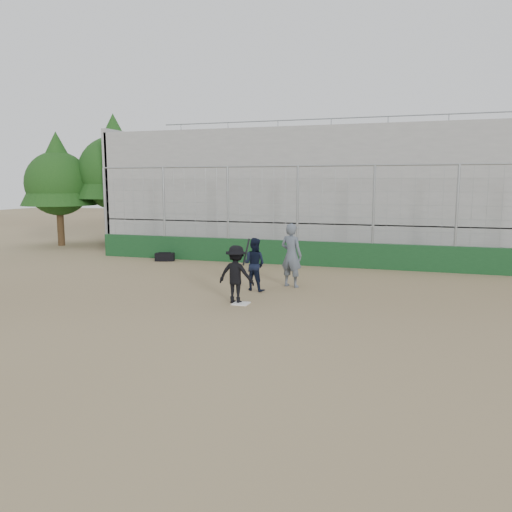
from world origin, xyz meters
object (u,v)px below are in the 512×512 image
(batter_at_plate, at_px, (236,274))
(umpire, at_px, (291,258))
(equipment_bag, at_px, (165,257))
(catcher_crouched, at_px, (254,273))

(batter_at_plate, relative_size, umpire, 0.96)
(batter_at_plate, height_order, umpire, umpire)
(equipment_bag, bearing_deg, umpire, -29.33)
(umpire, bearing_deg, equipment_bag, -10.23)
(catcher_crouched, xyz_separation_m, equipment_bag, (-5.48, 4.54, -0.39))
(equipment_bag, bearing_deg, catcher_crouched, -39.60)
(umpire, distance_m, equipment_bag, 7.43)
(equipment_bag, bearing_deg, batter_at_plate, -48.48)
(catcher_crouched, distance_m, umpire, 1.38)
(batter_at_plate, relative_size, catcher_crouched, 1.59)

